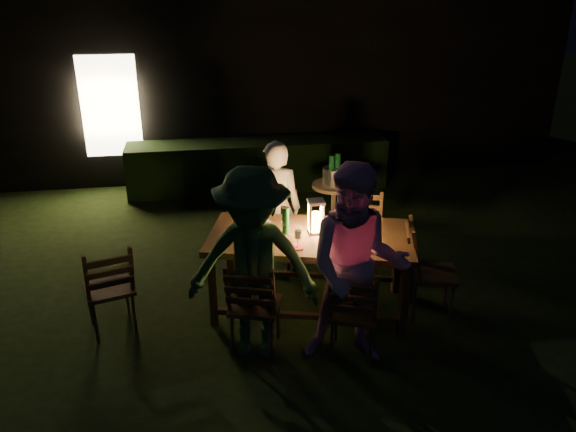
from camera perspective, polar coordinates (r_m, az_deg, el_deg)
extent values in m
plane|color=black|center=(6.15, 5.87, -8.65)|extent=(40.00, 40.00, 0.00)
cube|color=black|center=(11.45, -2.06, 14.76)|extent=(10.00, 4.00, 3.20)
cube|color=#FFE5B2|center=(9.53, -17.60, 10.57)|extent=(0.90, 0.06, 1.60)
cube|color=black|center=(9.28, -3.03, 5.22)|extent=(4.20, 0.70, 0.80)
cube|color=#472917|center=(5.65, 2.28, -2.19)|extent=(2.22, 1.51, 0.07)
cube|color=#472917|center=(5.61, -7.64, -7.62)|extent=(0.08, 0.08, 0.75)
cube|color=#472917|center=(6.33, -5.96, -3.84)|extent=(0.08, 0.08, 0.75)
cube|color=#472917|center=(5.51, 11.68, -8.52)|extent=(0.08, 0.08, 0.75)
cube|color=#472917|center=(6.24, 11.01, -4.56)|extent=(0.08, 0.08, 0.75)
cube|color=#472917|center=(5.21, -3.34, -9.07)|extent=(0.55, 0.53, 0.04)
cube|color=#472917|center=(4.91, -3.86, -7.44)|extent=(0.46, 0.28, 0.52)
cube|color=#472917|center=(5.17, 6.72, -9.72)|extent=(0.54, 0.53, 0.04)
cube|color=#472917|center=(4.87, 6.66, -8.18)|extent=(0.45, 0.28, 0.50)
cube|color=#472917|center=(6.52, -1.30, -2.13)|extent=(0.55, 0.53, 0.04)
cube|color=#472917|center=(6.58, -1.05, 0.78)|extent=(0.46, 0.27, 0.52)
cube|color=#472917|center=(6.48, 7.53, -2.46)|extent=(0.54, 0.53, 0.04)
cube|color=#472917|center=(6.54, 7.64, 0.49)|extent=(0.47, 0.27, 0.52)
cube|color=#472917|center=(5.87, 14.55, -5.63)|extent=(0.56, 0.57, 0.04)
cube|color=#472917|center=(5.71, 12.85, -2.94)|extent=(0.28, 0.49, 0.55)
cube|color=#472917|center=(5.72, -17.71, -7.07)|extent=(0.54, 0.53, 0.04)
cube|color=#472917|center=(5.42, -17.73, -5.41)|extent=(0.47, 0.27, 0.52)
imported|color=beige|center=(6.44, -1.25, 0.88)|extent=(0.66, 0.52, 1.58)
imported|color=#E79FD2|center=(4.86, 6.99, -5.22)|extent=(1.06, 0.92, 1.86)
imported|color=#2E5C2F|center=(4.92, -3.58, -5.03)|extent=(1.30, 0.95, 1.80)
cube|color=white|center=(5.67, 2.82, -1.56)|extent=(0.15, 0.15, 0.03)
cube|color=white|center=(5.55, 2.88, 1.45)|extent=(0.16, 0.16, 0.03)
cylinder|color=#FF9E3F|center=(5.63, 2.84, -0.49)|extent=(0.09, 0.09, 0.18)
cylinder|color=white|center=(5.89, -2.93, -0.71)|extent=(0.25, 0.25, 0.01)
cylinder|color=white|center=(5.49, -3.61, -2.52)|extent=(0.25, 0.25, 0.01)
cylinder|color=white|center=(5.83, 6.84, -1.10)|extent=(0.25, 0.25, 0.01)
cylinder|color=white|center=(5.43, 6.88, -2.97)|extent=(0.25, 0.25, 0.01)
cylinder|color=#0F471E|center=(5.60, -0.25, -0.48)|extent=(0.07, 0.07, 0.28)
cube|color=red|center=(5.35, 0.46, -3.18)|extent=(0.18, 0.14, 0.01)
cube|color=red|center=(5.36, 7.96, -3.39)|extent=(0.18, 0.14, 0.01)
cube|color=black|center=(5.43, -4.47, -2.88)|extent=(0.14, 0.07, 0.01)
cylinder|color=brown|center=(7.30, 4.70, 3.08)|extent=(0.57, 0.57, 0.04)
cylinder|color=brown|center=(7.43, 4.61, 0.38)|extent=(0.07, 0.07, 0.74)
cylinder|color=#A5A8AD|center=(7.25, 4.73, 4.06)|extent=(0.30, 0.30, 0.22)
cylinder|color=#0F471E|center=(7.19, 4.43, 4.32)|extent=(0.07, 0.07, 0.32)
cylinder|color=#0F471E|center=(7.29, 5.05, 4.55)|extent=(0.07, 0.07, 0.32)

